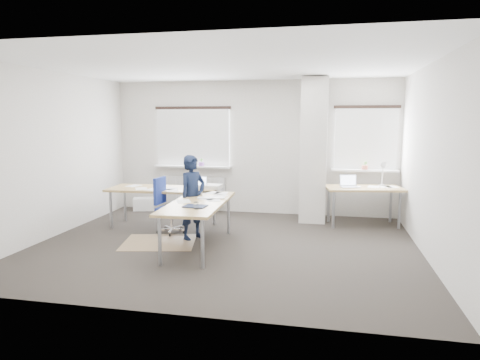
% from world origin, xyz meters
% --- Properties ---
extents(ground, '(6.00, 6.00, 0.00)m').
position_xyz_m(ground, '(0.00, 0.00, 0.00)').
color(ground, black).
rests_on(ground, ground).
extents(room_shell, '(6.04, 5.04, 2.82)m').
position_xyz_m(room_shell, '(0.18, 0.45, 1.75)').
color(room_shell, beige).
rests_on(room_shell, ground).
extents(floor_mat, '(1.32, 1.19, 0.01)m').
position_xyz_m(floor_mat, '(-1.09, -0.07, 0.00)').
color(floor_mat, olive).
rests_on(floor_mat, ground).
extents(white_crate, '(0.53, 0.45, 0.27)m').
position_xyz_m(white_crate, '(-2.40, 2.25, 0.13)').
color(white_crate, white).
rests_on(white_crate, ground).
extents(desk_main, '(2.49, 2.61, 0.96)m').
position_xyz_m(desk_main, '(-0.85, 0.38, 0.69)').
color(desk_main, olive).
rests_on(desk_main, ground).
extents(desk_side, '(1.50, 0.93, 1.22)m').
position_xyz_m(desk_side, '(2.26, 1.80, 0.69)').
color(desk_side, olive).
rests_on(desk_side, ground).
extents(task_chair, '(0.53, 0.53, 0.98)m').
position_xyz_m(task_chair, '(-1.13, 0.52, 0.27)').
color(task_chair, navy).
rests_on(task_chair, ground).
extents(person, '(0.56, 0.61, 1.41)m').
position_xyz_m(person, '(-0.62, 0.27, 0.70)').
color(person, black).
rests_on(person, ground).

